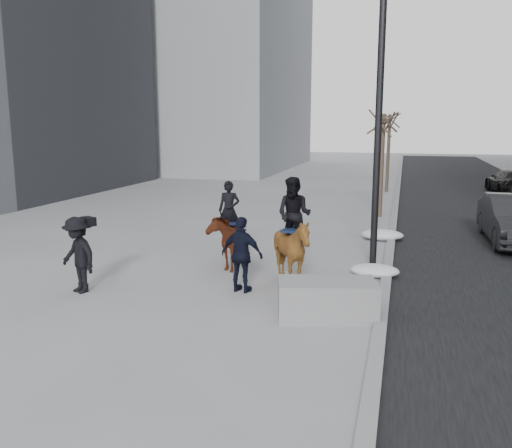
# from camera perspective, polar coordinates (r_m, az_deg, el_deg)

# --- Properties ---
(ground) EXTENTS (120.00, 120.00, 0.00)m
(ground) POSITION_cam_1_polar(r_m,az_deg,el_deg) (11.96, -1.53, -8.12)
(ground) COLOR gray
(ground) RESTS_ON ground
(road) EXTENTS (8.00, 90.00, 0.01)m
(road) POSITION_cam_1_polar(r_m,az_deg,el_deg) (21.51, 24.96, -0.63)
(road) COLOR black
(road) RESTS_ON ground
(curb) EXTENTS (0.25, 90.00, 0.12)m
(curb) POSITION_cam_1_polar(r_m,az_deg,el_deg) (21.18, 14.26, 0.03)
(curb) COLOR gray
(curb) RESTS_ON ground
(planter) EXTENTS (2.10, 1.41, 0.77)m
(planter) POSITION_cam_1_polar(r_m,az_deg,el_deg) (10.94, 7.47, -7.90)
(planter) COLOR gray
(planter) RESTS_ON ground
(car_far) EXTENTS (2.28, 4.78, 1.34)m
(car_far) POSITION_cam_1_polar(r_m,az_deg,el_deg) (32.50, 25.27, 4.05)
(car_far) COLOR black
(car_far) RESTS_ON ground
(tree_near) EXTENTS (1.20, 1.20, 4.65)m
(tree_near) POSITION_cam_1_polar(r_m,az_deg,el_deg) (22.75, 13.11, 6.55)
(tree_near) COLOR #3B2A23
(tree_near) RESTS_ON ground
(tree_far) EXTENTS (1.20, 1.20, 4.75)m
(tree_far) POSITION_cam_1_polar(r_m,az_deg,el_deg) (31.12, 13.76, 7.66)
(tree_far) COLOR #32281D
(tree_far) RESTS_ON ground
(mounted_left) EXTENTS (1.03, 1.87, 2.31)m
(mounted_left) POSITION_cam_1_polar(r_m,az_deg,el_deg) (14.57, -2.98, -1.18)
(mounted_left) COLOR #511B10
(mounted_left) RESTS_ON ground
(mounted_right) EXTENTS (1.62, 1.76, 2.60)m
(mounted_right) POSITION_cam_1_polar(r_m,az_deg,el_deg) (12.79, 3.89, -2.04)
(mounted_right) COLOR #4D2B0F
(mounted_right) RESTS_ON ground
(feeder) EXTENTS (1.09, 0.94, 1.75)m
(feeder) POSITION_cam_1_polar(r_m,az_deg,el_deg) (12.36, -1.48, -3.25)
(feeder) COLOR black
(feeder) RESTS_ON ground
(camera_crew) EXTENTS (1.30, 1.08, 1.75)m
(camera_crew) POSITION_cam_1_polar(r_m,az_deg,el_deg) (12.98, -18.22, -3.08)
(camera_crew) COLOR black
(camera_crew) RESTS_ON ground
(lamppost) EXTENTS (0.25, 0.90, 9.09)m
(lamppost) POSITION_cam_1_polar(r_m,az_deg,el_deg) (14.44, 12.95, 14.95)
(lamppost) COLOR black
(lamppost) RESTS_ON ground
(snow_piles) EXTENTS (1.38, 5.30, 0.35)m
(snow_piles) POSITION_cam_1_polar(r_m,az_deg,el_deg) (16.60, 12.88, -2.42)
(snow_piles) COLOR silver
(snow_piles) RESTS_ON ground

